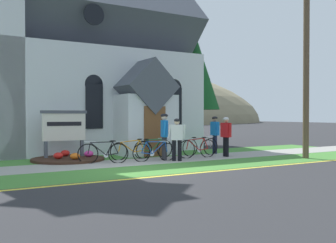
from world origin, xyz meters
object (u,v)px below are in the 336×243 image
bicycle_white (197,148)px  cyclist_in_orange_jersey (164,132)px  bicycle_black (132,150)px  church_sign (64,128)px  cyclist_in_white_jersey (177,136)px  bicycle_red (154,152)px  bicycle_green (103,153)px  bicycle_blue (153,149)px  cyclist_in_yellow_jersey (215,132)px  roadside_conifer (195,71)px  utility_pole (305,31)px  cyclist_in_red_jersey (226,134)px  bicycle_orange (200,146)px

bicycle_white → cyclist_in_orange_jersey: 1.66m
bicycle_black → church_sign: bearing=148.8°
church_sign → cyclist_in_white_jersey: (3.48, -2.73, -0.32)m
church_sign → bicycle_red: 3.70m
church_sign → cyclist_in_white_jersey: church_sign is taller
cyclist_in_orange_jersey → bicycle_green: bearing=177.0°
bicycle_red → bicycle_blue: bearing=63.6°
cyclist_in_yellow_jersey → cyclist_in_white_jersey: 3.29m
bicycle_black → roadside_conifer: 8.39m
bicycle_green → bicycle_black: 1.54m
bicycle_green → utility_pole: size_ratio=0.19×
bicycle_blue → cyclist_in_red_jersey: bearing=-21.9°
cyclist_in_yellow_jersey → cyclist_in_orange_jersey: cyclist_in_orange_jersey is taller
bicycle_green → roadside_conifer: bearing=34.3°
utility_pole → bicycle_white: bearing=146.8°
bicycle_blue → cyclist_in_yellow_jersey: bearing=1.6°
cyclist_in_orange_jersey → bicycle_orange: bearing=16.8°
cyclist_in_orange_jersey → utility_pole: (5.07, -2.39, 3.99)m
bicycle_white → bicycle_red: 2.08m
bicycle_red → roadside_conifer: (5.53, 5.40, 3.83)m
church_sign → cyclist_in_white_jersey: bearing=-38.1°
cyclist_in_orange_jersey → bicycle_white: bearing=-2.1°
bicycle_orange → cyclist_in_red_jersey: cyclist_in_red_jersey is taller
bicycle_green → church_sign: bearing=113.0°
church_sign → roadside_conifer: (8.26, 3.07, 2.95)m
bicycle_red → bicycle_white: bearing=4.1°
bicycle_black → cyclist_in_red_jersey: bearing=-15.9°
bicycle_orange → roadside_conifer: bearing=58.2°
bicycle_green → cyclist_in_red_jersey: 5.25m
bicycle_red → roadside_conifer: roadside_conifer is taller
church_sign → utility_pole: bearing=-28.3°
bicycle_black → utility_pole: size_ratio=0.20×
bicycle_black → bicycle_blue: bearing=3.2°
church_sign → bicycle_blue: (3.23, -1.31, -0.86)m
bicycle_red → cyclist_in_white_jersey: size_ratio=1.05×
bicycle_green → bicycle_black: size_ratio=0.96×
cyclist_in_yellow_jersey → cyclist_in_orange_jersey: (-3.12, -0.90, 0.09)m
church_sign → utility_pole: size_ratio=0.21×
roadside_conifer → cyclist_in_white_jersey: bearing=-129.5°
church_sign → cyclist_in_red_jersey: (6.05, -2.45, -0.29)m
roadside_conifer → bicycle_blue: bearing=-138.9°
bicycle_blue → cyclist_in_red_jersey: cyclist_in_red_jersey is taller
church_sign → cyclist_in_orange_jersey: bearing=-32.8°
bicycle_orange → cyclist_in_white_jersey: (-1.97, -1.26, 0.54)m
bicycle_green → bicycle_black: (1.41, 0.62, -0.01)m
bicycle_green → cyclist_in_yellow_jersey: 5.64m
bicycle_orange → cyclist_in_white_jersey: size_ratio=1.14×
church_sign → cyclist_in_yellow_jersey: size_ratio=1.14×
cyclist_in_red_jersey → cyclist_in_white_jersey: bearing=-173.8°
roadside_conifer → bicycle_black: bearing=-143.5°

